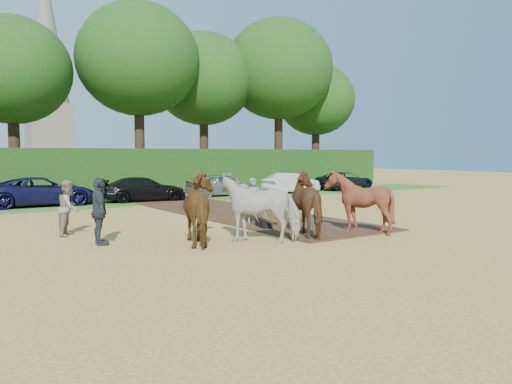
# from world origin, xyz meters

# --- Properties ---
(ground) EXTENTS (120.00, 120.00, 0.00)m
(ground) POSITION_xyz_m (0.00, 0.00, 0.00)
(ground) COLOR gold
(ground) RESTS_ON ground
(earth_strip) EXTENTS (4.50, 17.00, 0.05)m
(earth_strip) POSITION_xyz_m (1.50, 7.00, 0.03)
(earth_strip) COLOR #472D1C
(earth_strip) RESTS_ON ground
(grass_verge) EXTENTS (50.00, 5.00, 0.03)m
(grass_verge) POSITION_xyz_m (0.00, 14.00, 0.01)
(grass_verge) COLOR #38601E
(grass_verge) RESTS_ON ground
(hedgerow) EXTENTS (46.00, 1.60, 3.00)m
(hedgerow) POSITION_xyz_m (0.00, 18.50, 1.50)
(hedgerow) COLOR #14380F
(hedgerow) RESTS_ON ground
(spectator_near) EXTENTS (1.05, 1.12, 1.83)m
(spectator_near) POSITION_xyz_m (-6.23, 4.11, 0.92)
(spectator_near) COLOR tan
(spectator_near) RESTS_ON ground
(spectator_far) EXTENTS (0.61, 1.21, 1.98)m
(spectator_far) POSITION_xyz_m (-5.93, 1.83, 0.99)
(spectator_far) COLOR #272B35
(spectator_far) RESTS_ON ground
(plough_team) EXTENTS (7.29, 5.24, 2.11)m
(plough_team) POSITION_xyz_m (-0.65, -0.21, 1.04)
(plough_team) COLOR brown
(plough_team) RESTS_ON ground
(parked_cars) EXTENTS (37.12, 3.18, 1.48)m
(parked_cars) POSITION_xyz_m (-0.08, 14.08, 0.71)
(parked_cars) COLOR silver
(parked_cars) RESTS_ON ground
(treeline) EXTENTS (48.70, 10.60, 14.21)m
(treeline) POSITION_xyz_m (-1.69, 21.69, 8.97)
(treeline) COLOR #382616
(treeline) RESTS_ON ground
(church) EXTENTS (5.20, 5.20, 27.00)m
(church) POSITION_xyz_m (4.00, 55.00, 13.73)
(church) COLOR slate
(church) RESTS_ON ground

